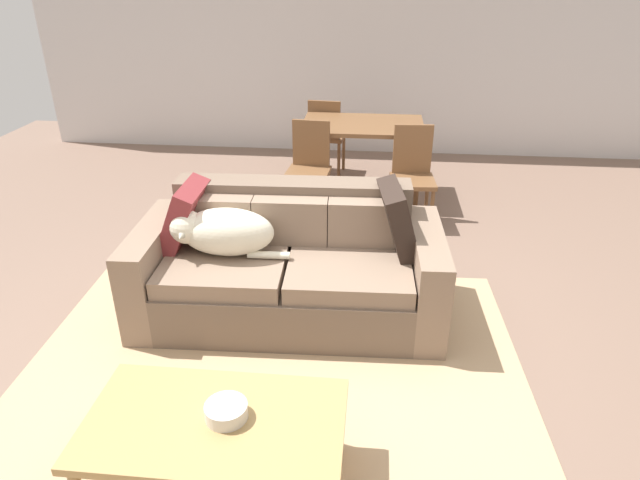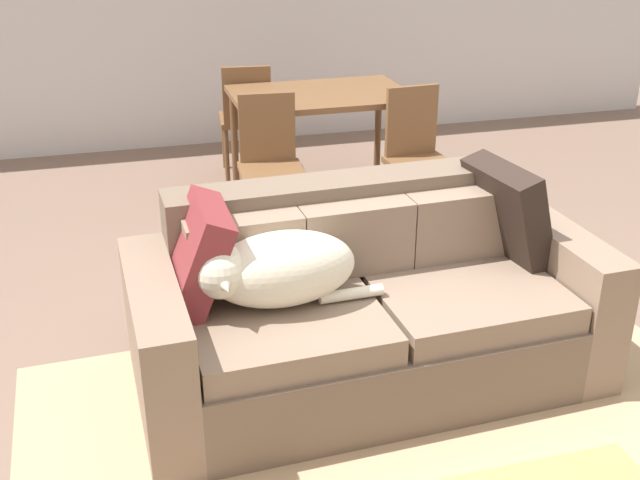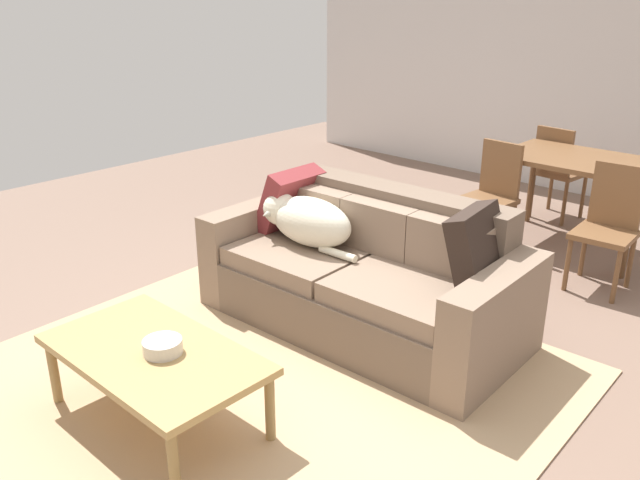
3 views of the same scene
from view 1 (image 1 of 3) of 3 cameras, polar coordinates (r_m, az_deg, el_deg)
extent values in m
plane|color=#7A6051|center=(3.90, -0.07, -8.47)|extent=(10.00, 10.00, 0.00)
cube|color=silver|center=(7.24, 3.34, 19.52)|extent=(8.00, 0.12, 2.70)
cube|color=tan|center=(3.34, -5.38, -15.63)|extent=(3.15, 2.94, 0.01)
cube|color=brown|center=(3.92, -3.15, -5.24)|extent=(1.70, 1.03, 0.36)
cube|color=#856D5A|center=(3.86, -9.39, -1.94)|extent=(0.84, 0.96, 0.12)
cube|color=#856D5A|center=(3.77, 3.06, -2.36)|extent=(0.84, 0.96, 0.12)
cube|color=brown|center=(4.01, -2.73, 3.52)|extent=(1.67, 0.30, 0.38)
cube|color=#856D5A|center=(3.94, -10.51, 2.16)|extent=(0.52, 0.18, 0.32)
cube|color=#856D5A|center=(3.85, -3.03, 1.99)|extent=(0.52, 0.18, 0.32)
cube|color=#856D5A|center=(3.83, 4.69, 1.77)|extent=(0.52, 0.18, 0.32)
cube|color=#856D5A|center=(4.05, -16.45, -2.84)|extent=(0.24, 0.98, 0.65)
cube|color=#856D5A|center=(3.85, 10.77, -3.81)|extent=(0.24, 0.98, 0.65)
ellipsoid|color=silver|center=(3.74, -9.48, 0.83)|extent=(0.64, 0.35, 0.32)
sphere|color=silver|center=(3.77, -13.53, 1.35)|extent=(0.23, 0.23, 0.23)
cone|color=#AFA995|center=(3.69, -13.94, 0.51)|extent=(0.11, 0.13, 0.10)
cylinder|color=silver|center=(3.69, -5.28, -1.54)|extent=(0.28, 0.06, 0.05)
cube|color=maroon|center=(3.93, -13.81, 2.46)|extent=(0.30, 0.45, 0.47)
cube|color=black|center=(3.77, 8.02, 2.04)|extent=(0.32, 0.50, 0.49)
cube|color=tan|center=(2.66, -10.76, -17.96)|extent=(1.17, 0.66, 0.04)
cylinder|color=olive|center=(3.16, -18.71, -15.75)|extent=(0.05, 0.05, 0.37)
cylinder|color=olive|center=(2.93, 1.76, -18.01)|extent=(0.05, 0.05, 0.37)
cylinder|color=silver|center=(2.63, -9.58, -16.91)|extent=(0.19, 0.19, 0.07)
cube|color=brown|center=(5.78, 4.40, 11.66)|extent=(1.23, 0.82, 0.04)
cylinder|color=brown|center=(5.59, -1.68, 7.04)|extent=(0.05, 0.05, 0.74)
cylinder|color=brown|center=(5.57, 9.98, 6.54)|extent=(0.05, 0.05, 0.74)
cylinder|color=brown|center=(6.27, -0.84, 9.24)|extent=(0.05, 0.05, 0.74)
cylinder|color=brown|center=(6.25, 9.61, 8.80)|extent=(0.05, 0.05, 0.74)
cube|color=brown|center=(5.32, -1.27, 6.86)|extent=(0.43, 0.43, 0.04)
cube|color=brown|center=(5.41, -0.91, 9.91)|extent=(0.36, 0.06, 0.44)
cylinder|color=brown|center=(5.28, -3.43, 3.98)|extent=(0.04, 0.04, 0.42)
cylinder|color=brown|center=(5.22, 0.22, 3.73)|extent=(0.04, 0.04, 0.42)
cylinder|color=brown|center=(5.59, -2.61, 5.31)|extent=(0.04, 0.04, 0.42)
cylinder|color=brown|center=(5.53, 0.84, 5.08)|extent=(0.04, 0.04, 0.42)
cube|color=brown|center=(5.24, 9.48, 5.95)|extent=(0.42, 0.42, 0.04)
cube|color=brown|center=(5.33, 9.47, 9.17)|extent=(0.36, 0.06, 0.46)
cylinder|color=brown|center=(5.15, 7.63, 3.02)|extent=(0.04, 0.04, 0.40)
cylinder|color=brown|center=(5.19, 11.37, 2.93)|extent=(0.04, 0.04, 0.40)
cylinder|color=brown|center=(5.46, 7.34, 4.46)|extent=(0.04, 0.04, 0.40)
cylinder|color=brown|center=(5.50, 10.88, 4.36)|extent=(0.04, 0.04, 0.40)
cube|color=brown|center=(6.51, 0.73, 10.59)|extent=(0.44, 0.44, 0.04)
cube|color=brown|center=(6.27, 0.42, 12.18)|extent=(0.36, 0.07, 0.42)
cylinder|color=brown|center=(6.70, 2.44, 8.99)|extent=(0.04, 0.04, 0.42)
cylinder|color=brown|center=(6.76, -0.44, 9.17)|extent=(0.04, 0.04, 0.42)
cylinder|color=brown|center=(6.39, 1.93, 8.08)|extent=(0.04, 0.04, 0.42)
cylinder|color=brown|center=(6.45, -1.07, 8.28)|extent=(0.04, 0.04, 0.42)
camera|label=2|loc=(1.63, -69.63, 3.93)|focal=43.86mm
camera|label=3|loc=(1.90, 85.59, -2.54)|focal=37.03mm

